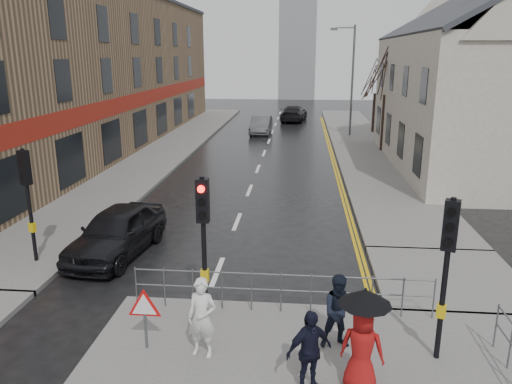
% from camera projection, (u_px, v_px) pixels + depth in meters
% --- Properties ---
extents(ground, '(120.00, 120.00, 0.00)m').
position_uv_depth(ground, '(196.00, 325.00, 11.65)').
color(ground, black).
rests_on(ground, ground).
extents(left_pavement, '(4.00, 44.00, 0.14)m').
position_uv_depth(left_pavement, '(172.00, 145.00, 34.27)').
color(left_pavement, '#605E5B').
rests_on(left_pavement, ground).
extents(right_pavement, '(4.00, 40.00, 0.14)m').
position_uv_depth(right_pavement, '(360.00, 143.00, 35.04)').
color(right_pavement, '#605E5B').
rests_on(right_pavement, ground).
extents(pavement_bridge_right, '(4.00, 4.20, 0.14)m').
position_uv_depth(pavement_bridge_right, '(447.00, 278.00, 13.93)').
color(pavement_bridge_right, '#605E5B').
rests_on(pavement_bridge_right, ground).
extents(building_left_terrace, '(8.00, 42.00, 10.00)m').
position_uv_depth(building_left_terrace, '(82.00, 72.00, 32.47)').
color(building_left_terrace, '#8E7252').
rests_on(building_left_terrace, ground).
extents(building_right_cream, '(9.00, 16.40, 10.10)m').
position_uv_depth(building_right_cream, '(484.00, 80.00, 26.58)').
color(building_right_cream, beige).
rests_on(building_right_cream, ground).
extents(church_tower, '(5.00, 5.00, 18.00)m').
position_uv_depth(church_tower, '(298.00, 32.00, 68.59)').
color(church_tower, gray).
rests_on(church_tower, ground).
extents(traffic_signal_near_left, '(0.28, 0.27, 3.40)m').
position_uv_depth(traffic_signal_near_left, '(203.00, 223.00, 11.16)').
color(traffic_signal_near_left, black).
rests_on(traffic_signal_near_left, near_pavement).
extents(traffic_signal_near_right, '(0.34, 0.33, 3.40)m').
position_uv_depth(traffic_signal_near_right, '(448.00, 252.00, 9.57)').
color(traffic_signal_near_right, black).
rests_on(traffic_signal_near_right, near_pavement).
extents(traffic_signal_far_left, '(0.34, 0.33, 3.40)m').
position_uv_depth(traffic_signal_far_left, '(27.00, 186.00, 14.35)').
color(traffic_signal_far_left, black).
rests_on(traffic_signal_far_left, left_pavement).
extents(guard_railing_front, '(7.14, 0.04, 1.00)m').
position_uv_depth(guard_railing_front, '(281.00, 284.00, 11.82)').
color(guard_railing_front, '#595B5E').
rests_on(guard_railing_front, near_pavement).
extents(warning_sign, '(0.80, 0.07, 1.35)m').
position_uv_depth(warning_sign, '(144.00, 309.00, 10.28)').
color(warning_sign, '#595B5E').
rests_on(warning_sign, near_pavement).
extents(street_lamp, '(1.83, 0.25, 8.00)m').
position_uv_depth(street_lamp, '(350.00, 74.00, 36.74)').
color(street_lamp, '#595B5E').
rests_on(street_lamp, right_pavement).
extents(tree_near, '(2.40, 2.40, 6.58)m').
position_uv_depth(tree_near, '(387.00, 70.00, 30.72)').
color(tree_near, '#30201B').
rests_on(tree_near, right_pavement).
extents(tree_far, '(2.40, 2.40, 5.64)m').
position_uv_depth(tree_far, '(376.00, 76.00, 38.54)').
color(tree_far, '#30201B').
rests_on(tree_far, right_pavement).
extents(pedestrian_a, '(0.67, 0.50, 1.68)m').
position_uv_depth(pedestrian_a, '(202.00, 318.00, 10.07)').
color(pedestrian_a, silver).
rests_on(pedestrian_a, near_pavement).
extents(pedestrian_b, '(0.87, 0.72, 1.62)m').
position_uv_depth(pedestrian_b, '(340.00, 312.00, 10.36)').
color(pedestrian_b, black).
rests_on(pedestrian_b, near_pavement).
extents(pedestrian_with_umbrella, '(0.96, 0.96, 2.01)m').
position_uv_depth(pedestrian_with_umbrella, '(363.00, 335.00, 8.94)').
color(pedestrian_with_umbrella, maroon).
rests_on(pedestrian_with_umbrella, near_pavement).
extents(pedestrian_d, '(1.00, 0.82, 1.60)m').
position_uv_depth(pedestrian_d, '(309.00, 351.00, 9.00)').
color(pedestrian_d, black).
rests_on(pedestrian_d, near_pavement).
extents(car_parked, '(2.36, 4.65, 1.52)m').
position_uv_depth(car_parked, '(117.00, 232.00, 15.57)').
color(car_parked, black).
rests_on(car_parked, ground).
extents(car_mid, '(1.58, 4.28, 1.40)m').
position_uv_depth(car_mid, '(261.00, 125.00, 39.37)').
color(car_mid, '#4A4E50').
rests_on(car_mid, ground).
extents(car_far, '(2.65, 5.24, 1.46)m').
position_uv_depth(car_far, '(294.00, 113.00, 46.65)').
color(car_far, black).
rests_on(car_far, ground).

